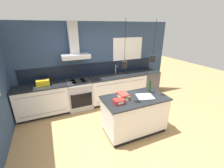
# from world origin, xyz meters

# --- Properties ---
(ground_plane) EXTENTS (16.00, 16.00, 0.00)m
(ground_plane) POSITION_xyz_m (0.00, 0.00, 0.00)
(ground_plane) COLOR tan
(ground_plane) RESTS_ON ground
(wall_back) EXTENTS (5.60, 2.15, 2.60)m
(wall_back) POSITION_xyz_m (-0.03, 2.00, 1.35)
(wall_back) COLOR navy
(wall_back) RESTS_ON ground_plane
(counter_run_left) EXTENTS (1.41, 0.64, 0.91)m
(counter_run_left) POSITION_xyz_m (-1.67, 1.69, 0.46)
(counter_run_left) COLOR black
(counter_run_left) RESTS_ON ground_plane
(counter_run_sink) EXTENTS (1.96, 0.64, 1.23)m
(counter_run_sink) POSITION_xyz_m (0.73, 1.69, 0.46)
(counter_run_sink) COLOR black
(counter_run_sink) RESTS_ON ground_plane
(oven_range) EXTENTS (0.73, 0.66, 0.91)m
(oven_range) POSITION_xyz_m (-0.61, 1.69, 0.46)
(oven_range) COLOR #B5B5BA
(oven_range) RESTS_ON ground_plane
(dishwasher) EXTENTS (0.60, 0.65, 0.91)m
(dishwasher) POSITION_xyz_m (2.00, 1.69, 0.46)
(dishwasher) COLOR #4C4C51
(dishwasher) RESTS_ON ground_plane
(kitchen_island) EXTENTS (1.50, 0.84, 0.91)m
(kitchen_island) POSITION_xyz_m (0.37, 0.02, 0.46)
(kitchen_island) COLOR black
(kitchen_island) RESTS_ON ground_plane
(bottle_on_island) EXTENTS (0.07, 0.07, 0.33)m
(bottle_on_island) POSITION_xyz_m (0.85, 0.13, 1.05)
(bottle_on_island) COLOR #193319
(bottle_on_island) RESTS_ON kitchen_island
(book_stack) EXTENTS (0.28, 0.34, 0.13)m
(book_stack) POSITION_xyz_m (0.09, 0.09, 0.97)
(book_stack) COLOR silver
(book_stack) RESTS_ON kitchen_island
(red_supply_box) EXTENTS (0.22, 0.18, 0.10)m
(red_supply_box) POSITION_xyz_m (-0.10, -0.09, 0.96)
(red_supply_box) COLOR red
(red_supply_box) RESTS_ON kitchen_island
(paper_pile) EXTENTS (0.44, 0.41, 0.01)m
(paper_pile) POSITION_xyz_m (0.61, -0.03, 0.91)
(paper_pile) COLOR silver
(paper_pile) RESTS_ON kitchen_island
(yellow_toolbox) EXTENTS (0.34, 0.18, 0.19)m
(yellow_toolbox) POSITION_xyz_m (-1.58, 1.69, 0.99)
(yellow_toolbox) COLOR gold
(yellow_toolbox) RESTS_ON counter_run_left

